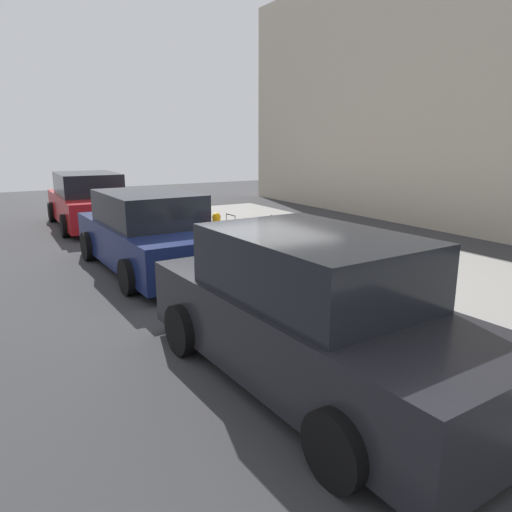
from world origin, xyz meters
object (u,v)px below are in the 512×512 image
object	(u,v)px
suitcase_black_6	(291,259)
suitcase_olive_8	(262,250)
suitcase_maroon_7	(275,251)
suitcase_navy_10	(242,244)
suitcase_maroon_0	(422,304)
bollard_post	(200,224)
suitcase_silver_9	(254,246)
suitcase_olive_1	(394,291)
suitcase_silver_2	(366,288)
fire_hydrant	(217,227)
suitcase_navy_3	(343,274)
parked_car_navy_1	(149,234)
suitcase_red_4	(323,269)
parked_car_charcoal_0	(310,314)
parked_car_red_2	(89,202)
suitcase_teal_5	(312,262)
suitcase_red_11	(231,238)

from	to	relation	value
suitcase_black_6	suitcase_olive_8	world-z (taller)	suitcase_olive_8
suitcase_maroon_7	suitcase_navy_10	bearing A→B (deg)	-1.25
suitcase_maroon_0	bollard_post	size ratio (longest dim) A/B	1.12
suitcase_silver_9	bollard_post	size ratio (longest dim) A/B	0.78
suitcase_olive_1	suitcase_navy_10	xyz separation A→B (m)	(4.40, 0.09, -0.12)
suitcase_silver_2	suitcase_silver_9	xyz separation A→B (m)	(3.42, -0.00, 0.00)
suitcase_maroon_0	suitcase_maroon_7	distance (m)	3.53
suitcase_navy_10	bollard_post	xyz separation A→B (m)	(2.03, 0.11, 0.14)
fire_hydrant	suitcase_navy_3	bearing A→B (deg)	179.68
suitcase_olive_1	parked_car_navy_1	size ratio (longest dim) A/B	0.22
suitcase_silver_9	bollard_post	distance (m)	2.51
suitcase_red_4	parked_car_charcoal_0	size ratio (longest dim) A/B	0.17
suitcase_silver_9	fire_hydrant	bearing A→B (deg)	-0.40
suitcase_maroon_0	parked_car_red_2	distance (m)	11.35
suitcase_olive_8	suitcase_maroon_0	bearing A→B (deg)	-179.10
suitcase_silver_2	suitcase_silver_9	bearing A→B (deg)	-0.05
suitcase_teal_5	suitcase_olive_8	distance (m)	1.56
suitcase_silver_2	suitcase_red_4	distance (m)	0.98
suitcase_olive_8	bollard_post	bearing A→B (deg)	1.76
fire_hydrant	suitcase_black_6	bearing A→B (deg)	178.98
parked_car_navy_1	parked_car_red_2	world-z (taller)	parked_car_red_2
suitcase_navy_3	suitcase_olive_8	world-z (taller)	suitcase_olive_8
bollard_post	parked_car_charcoal_0	size ratio (longest dim) A/B	0.17
suitcase_red_11	parked_car_charcoal_0	xyz separation A→B (m)	(-5.68, 1.97, 0.37)
suitcase_red_11	suitcase_red_4	bearing A→B (deg)	179.51
suitcase_maroon_7	fire_hydrant	world-z (taller)	suitcase_maroon_7
suitcase_navy_3	suitcase_red_4	distance (m)	0.46
suitcase_silver_2	suitcase_teal_5	xyz separation A→B (m)	(1.42, -0.05, 0.09)
suitcase_teal_5	suitcase_silver_9	size ratio (longest dim) A/B	1.30
suitcase_black_6	suitcase_navy_10	distance (m)	1.95
suitcase_silver_9	suitcase_maroon_7	bearing A→B (deg)	176.73
suitcase_silver_2	suitcase_navy_3	distance (m)	0.52
suitcase_silver_2	fire_hydrant	size ratio (longest dim) A/B	1.12
suitcase_navy_10	suitcase_olive_8	bearing A→B (deg)	178.47
suitcase_maroon_0	suitcase_silver_2	world-z (taller)	suitcase_maroon_0
suitcase_olive_1	parked_car_navy_1	bearing A→B (deg)	23.35
suitcase_red_4	parked_car_charcoal_0	bearing A→B (deg)	139.02
suitcase_silver_9	fire_hydrant	world-z (taller)	fire_hydrant
suitcase_maroon_7	suitcase_olive_8	bearing A→B (deg)	-0.73
suitcase_olive_1	parked_car_charcoal_0	xyz separation A→B (m)	(-0.75, 2.06, 0.27)
suitcase_red_4	suitcase_teal_5	bearing A→B (deg)	-12.76
suitcase_maroon_0	suitcase_silver_9	world-z (taller)	suitcase_maroon_0
suitcase_maroon_0	parked_car_navy_1	distance (m)	5.67
suitcase_navy_3	parked_car_navy_1	world-z (taller)	parked_car_navy_1
suitcase_red_4	bollard_post	bearing A→B (deg)	1.00
suitcase_red_4	suitcase_silver_9	bearing A→B (deg)	-1.20
suitcase_maroon_0	suitcase_silver_2	bearing A→B (deg)	1.04
suitcase_teal_5	suitcase_navy_10	xyz separation A→B (m)	(2.47, 0.07, -0.11)
suitcase_olive_1	suitcase_olive_8	bearing A→B (deg)	1.83
suitcase_maroon_0	suitcase_teal_5	size ratio (longest dim) A/B	1.12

